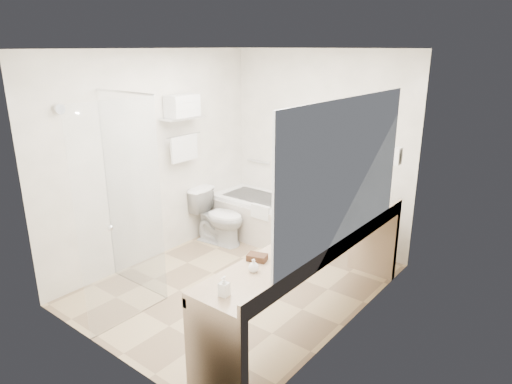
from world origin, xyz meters
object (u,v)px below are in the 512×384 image
Objects in this scene: toilet at (219,217)px; amenity_basket at (257,257)px; bathtub at (270,219)px; vanity_counter at (313,263)px; water_bottle_left at (360,200)px.

toilet is 4.64× the size of amenity_basket.
bathtub is 2.19× the size of toilet.
vanity_counter is (1.52, -1.39, 0.36)m from bathtub.
vanity_counter is 2.17m from toilet.
vanity_counter is 1.11m from water_bottle_left.
amenity_basket reaches higher than toilet.
vanity_counter reaches higher than amenity_basket.
bathtub is 10.16× the size of amenity_basket.
water_bottle_left reaches higher than bathtub.
amenity_basket is (-0.17, -0.61, 0.24)m from vanity_counter.
vanity_counter is 0.68m from amenity_basket.
amenity_basket is at bearing -55.93° from bathtub.
amenity_basket is at bearing -135.99° from toilet.
bathtub is at bearing 137.65° from vanity_counter.
toilet is 2.38m from amenity_basket.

